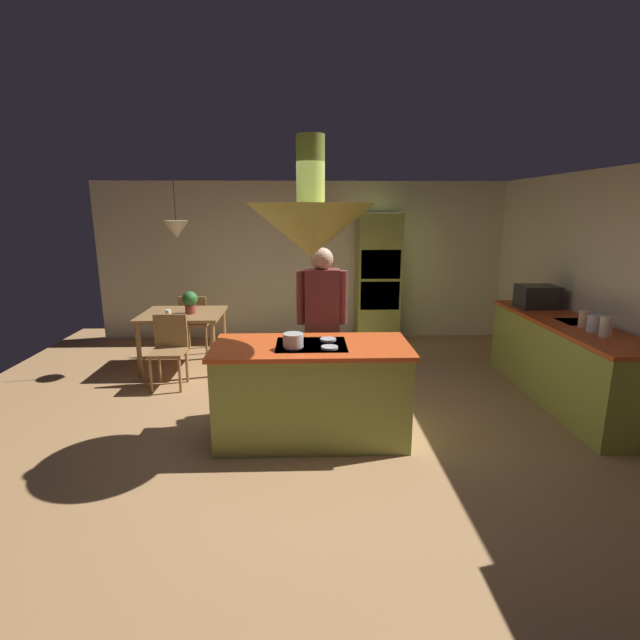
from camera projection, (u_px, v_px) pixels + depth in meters
name	position (u px, v px, depth m)	size (l,w,h in m)	color
ground	(311.00, 427.00, 4.67)	(8.16, 8.16, 0.00)	#AD7F51
wall_back	(308.00, 261.00, 7.73)	(6.80, 0.10, 2.55)	beige
wall_right	(623.00, 292.00, 4.87)	(0.10, 7.20, 2.55)	beige
kitchen_island	(311.00, 391.00, 4.37)	(1.80, 0.83, 0.93)	#939E42
counter_run_right	(564.00, 361.00, 5.24)	(0.73, 2.53, 0.91)	#939E42
oven_tower	(377.00, 279.00, 7.43)	(0.66, 0.62, 2.06)	#939E42
dining_table	(183.00, 320.00, 6.31)	(1.06, 0.93, 0.76)	olive
person_at_island	(322.00, 318.00, 4.92)	(0.53, 0.23, 1.73)	tan
range_hood	(311.00, 227.00, 4.02)	(1.10, 1.10, 1.00)	#939E42
pendant_light_over_table	(176.00, 229.00, 6.03)	(0.32, 0.32, 0.82)	beige
chair_facing_island	(169.00, 346.00, 5.68)	(0.40, 0.40, 0.87)	olive
chair_by_back_wall	(195.00, 320.00, 7.01)	(0.40, 0.40, 0.87)	olive
potted_plant_on_table	(190.00, 301.00, 6.20)	(0.20, 0.20, 0.30)	#99382D
cup_on_table	(168.00, 313.00, 6.04)	(0.07, 0.07, 0.09)	white
canister_flour	(606.00, 326.00, 4.51)	(0.11, 0.11, 0.20)	silver
canister_sugar	(594.00, 324.00, 4.68)	(0.14, 0.14, 0.17)	silver
canister_tea	(584.00, 319.00, 4.86)	(0.10, 0.10, 0.18)	#E0B78C
microwave_on_counter	(537.00, 297.00, 5.83)	(0.46, 0.36, 0.28)	#232326
cooking_pot_on_cooktop	(293.00, 340.00, 4.11)	(0.18, 0.18, 0.12)	#B2B2B7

